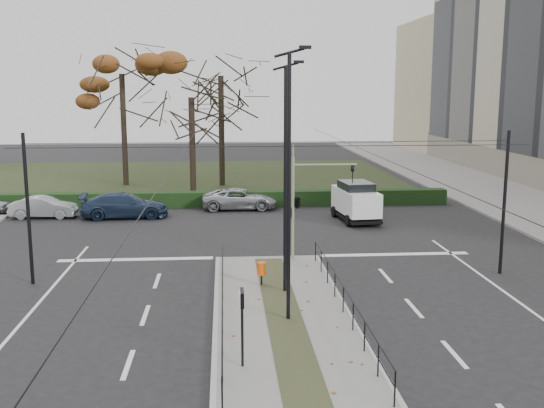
{
  "coord_description": "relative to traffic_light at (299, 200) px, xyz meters",
  "views": [
    {
      "loc": [
        -1.94,
        -23.03,
        7.6
      ],
      "look_at": [
        0.26,
        5.86,
        2.4
      ],
      "focal_mm": 42.0,
      "sensor_mm": 36.0,
      "label": 1
    }
  ],
  "objects": [
    {
      "name": "ground",
      "position": [
        -1.35,
        -4.5,
        -2.81
      ],
      "size": [
        140.0,
        140.0,
        0.0
      ],
      "primitive_type": "plane",
      "color": "black",
      "rests_on": "ground"
    },
    {
      "name": "catenary",
      "position": [
        -1.35,
        -2.88,
        0.61
      ],
      "size": [
        20.0,
        34.0,
        6.0
      ],
      "color": "black",
      "rests_on": "ground"
    },
    {
      "name": "litter_bin",
      "position": [
        -1.89,
        -3.81,
        -2.02
      ],
      "size": [
        0.35,
        0.35,
        0.91
      ],
      "color": "black",
      "rests_on": "median_island"
    },
    {
      "name": "rust_tree",
      "position": [
        -11.17,
        23.88,
        6.03
      ],
      "size": [
        9.42,
        9.42,
        11.51
      ],
      "color": "black",
      "rests_on": "park"
    },
    {
      "name": "bare_tree_near",
      "position": [
        -5.54,
        18.58,
        3.77
      ],
      "size": [
        6.42,
        6.42,
        9.3
      ],
      "color": "black",
      "rests_on": "park"
    },
    {
      "name": "sidewalk_east",
      "position": [
        16.65,
        17.5,
        -2.74
      ],
      "size": [
        8.0,
        90.0,
        0.14
      ],
      "primitive_type": "cube",
      "color": "slate",
      "rests_on": "ground"
    },
    {
      "name": "hedge",
      "position": [
        -7.35,
        14.1,
        -2.31
      ],
      "size": [
        38.0,
        1.0,
        1.0
      ],
      "primitive_type": "cube",
      "color": "black",
      "rests_on": "ground"
    },
    {
      "name": "bare_tree_center",
      "position": [
        -3.44,
        23.03,
        5.27
      ],
      "size": [
        6.86,
        6.86,
        11.44
      ],
      "color": "black",
      "rests_on": "park"
    },
    {
      "name": "parked_car_second",
      "position": [
        -14.17,
        11.05,
        -2.16
      ],
      "size": [
        3.98,
        1.51,
        1.3
      ],
      "primitive_type": "imported",
      "rotation": [
        0.0,
        0.0,
        1.54
      ],
      "color": "#96989D",
      "rests_on": "ground"
    },
    {
      "name": "info_panel",
      "position": [
        -2.86,
        -11.13,
        -0.97
      ],
      "size": [
        0.12,
        0.56,
        2.16
      ],
      "color": "black",
      "rests_on": "median_island"
    },
    {
      "name": "median_railing",
      "position": [
        -1.35,
        -7.1,
        -1.83
      ],
      "size": [
        4.14,
        13.24,
        0.92
      ],
      "color": "black",
      "rests_on": "median_island"
    },
    {
      "name": "park",
      "position": [
        -7.35,
        27.5,
        -2.76
      ],
      "size": [
        38.0,
        26.0,
        0.1
      ],
      "primitive_type": "cube",
      "color": "black",
      "rests_on": "ground"
    },
    {
      "name": "streetlamp_median_near",
      "position": [
        -1.21,
        -7.6,
        1.81
      ],
      "size": [
        0.74,
        0.15,
        8.81
      ],
      "color": "black",
      "rests_on": "median_island"
    },
    {
      "name": "white_van",
      "position": [
        4.4,
        8.72,
        -1.59
      ],
      "size": [
        2.37,
        4.48,
        2.33
      ],
      "color": "white",
      "rests_on": "ground"
    },
    {
      "name": "median_island",
      "position": [
        -1.35,
        -7.0,
        -2.74
      ],
      "size": [
        4.4,
        15.0,
        0.14
      ],
      "primitive_type": "cube",
      "color": "slate",
      "rests_on": "ground"
    },
    {
      "name": "parked_car_fourth",
      "position": [
        -2.3,
        13.01,
        -2.14
      ],
      "size": [
        4.85,
        2.28,
        1.34
      ],
      "primitive_type": "imported",
      "rotation": [
        0.0,
        0.0,
        1.56
      ],
      "color": "#96989D",
      "rests_on": "ground"
    },
    {
      "name": "parked_car_third",
      "position": [
        -9.31,
        10.75,
        -2.06
      ],
      "size": [
        5.31,
        2.43,
        1.51
      ],
      "primitive_type": "imported",
      "rotation": [
        0.0,
        0.0,
        1.63
      ],
      "color": "#1D2C45",
      "rests_on": "ground"
    },
    {
      "name": "streetlamp_median_far",
      "position": [
        -1.04,
        -4.63,
        1.65
      ],
      "size": [
        0.71,
        0.15,
        8.5
      ],
      "color": "black",
      "rests_on": "median_island"
    },
    {
      "name": "traffic_light",
      "position": [
        0.0,
        0.0,
        0.0
      ],
      "size": [
        3.12,
        1.77,
        4.59
      ],
      "color": "gray",
      "rests_on": "median_island"
    }
  ]
}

